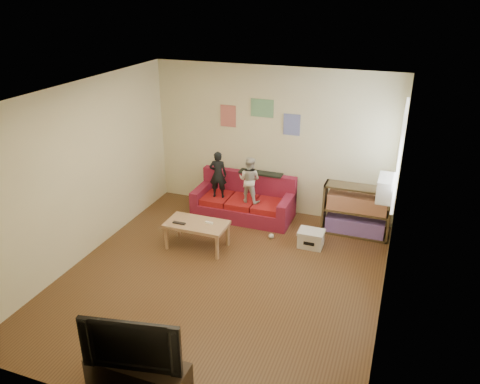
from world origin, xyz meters
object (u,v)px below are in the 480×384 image
(sofa, at_px, (244,202))
(file_box, at_px, (311,239))
(bookshelf, at_px, (356,213))
(coffee_table, at_px, (197,226))
(tv_stand, at_px, (139,377))
(television, at_px, (134,339))
(child_b, at_px, (249,180))
(child_a, at_px, (218,175))

(sofa, relative_size, file_box, 4.35)
(bookshelf, bearing_deg, coffee_table, -150.59)
(coffee_table, xyz_separation_m, file_box, (1.74, 0.66, -0.24))
(tv_stand, relative_size, television, 1.06)
(sofa, relative_size, television, 1.75)
(bookshelf, distance_m, television, 4.59)
(child_b, bearing_deg, television, 99.08)
(child_a, distance_m, child_b, 0.60)
(coffee_table, xyz_separation_m, tv_stand, (0.70, -2.94, -0.18))
(child_a, relative_size, tv_stand, 0.80)
(coffee_table, height_order, file_box, coffee_table)
(file_box, xyz_separation_m, television, (-1.04, -3.60, 0.56))
(file_box, height_order, television, television)
(child_b, bearing_deg, bookshelf, -170.37)
(file_box, bearing_deg, bookshelf, 47.14)
(sofa, bearing_deg, television, -85.11)
(tv_stand, bearing_deg, child_b, 93.09)
(bookshelf, bearing_deg, child_a, -177.27)
(coffee_table, bearing_deg, tv_stand, -76.63)
(sofa, distance_m, child_a, 0.73)
(sofa, xyz_separation_m, file_box, (1.41, -0.71, -0.12))
(child_b, xyz_separation_m, television, (0.22, -4.15, -0.09))
(sofa, distance_m, television, 4.35)
(television, bearing_deg, sofa, 84.12)
(coffee_table, relative_size, tv_stand, 0.91)
(sofa, xyz_separation_m, child_b, (0.15, -0.16, 0.53))
(child_b, bearing_deg, sofa, -41.47)
(child_a, distance_m, file_box, 2.05)
(sofa, distance_m, file_box, 1.58)
(coffee_table, height_order, tv_stand, coffee_table)
(sofa, distance_m, coffee_table, 1.42)
(child_b, height_order, coffee_table, child_b)
(file_box, bearing_deg, child_b, 156.55)
(tv_stand, bearing_deg, file_box, 73.93)
(file_box, xyz_separation_m, tv_stand, (-1.04, -3.60, 0.06))
(bookshelf, relative_size, tv_stand, 1.02)
(child_b, distance_m, bookshelf, 1.92)
(bookshelf, relative_size, television, 1.08)
(child_a, xyz_separation_m, child_b, (0.60, 0.00, -0.02))
(coffee_table, xyz_separation_m, bookshelf, (2.36, 1.33, 0.02))
(child_b, height_order, file_box, child_b)
(file_box, bearing_deg, sofa, 153.30)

